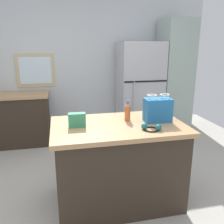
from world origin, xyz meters
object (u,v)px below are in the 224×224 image
object	(u,v)px
shopping_bag	(158,110)
bottle	(128,112)
small_box	(77,120)
ear_defenders	(151,128)
kitchen_island	(118,163)
refrigerator	(139,90)
tall_cabinet	(174,78)

from	to	relation	value
shopping_bag	bottle	distance (m)	0.33
small_box	ear_defenders	size ratio (longest dim) A/B	0.84
kitchen_island	refrigerator	xyz separation A→B (m)	(0.90, 1.96, 0.43)
refrigerator	small_box	world-z (taller)	refrigerator
refrigerator	small_box	size ratio (longest dim) A/B	10.37
kitchen_island	ear_defenders	xyz separation A→B (m)	(0.27, -0.25, 0.48)
kitchen_island	shopping_bag	distance (m)	0.73
refrigerator	bottle	world-z (taller)	refrigerator
kitchen_island	ear_defenders	bearing A→B (deg)	-42.42
ear_defenders	small_box	bearing A→B (deg)	160.15
kitchen_island	bottle	bearing A→B (deg)	37.89
refrigerator	tall_cabinet	bearing A→B (deg)	0.02
ear_defenders	refrigerator	bearing A→B (deg)	74.07
refrigerator	bottle	size ratio (longest dim) A/B	8.05
refrigerator	shopping_bag	world-z (taller)	refrigerator
small_box	bottle	xyz separation A→B (m)	(0.56, 0.10, 0.03)
tall_cabinet	shopping_bag	world-z (taller)	tall_cabinet
refrigerator	ear_defenders	xyz separation A→B (m)	(-0.63, -2.20, 0.05)
small_box	ear_defenders	xyz separation A→B (m)	(0.70, -0.25, -0.05)
refrigerator	shopping_bag	xyz separation A→B (m)	(-0.46, -1.95, 0.15)
shopping_bag	bottle	world-z (taller)	shopping_bag
tall_cabinet	refrigerator	bearing A→B (deg)	-179.98
kitchen_island	refrigerator	world-z (taller)	refrigerator
tall_cabinet	bottle	world-z (taller)	tall_cabinet
kitchen_island	refrigerator	size ratio (longest dim) A/B	0.78
shopping_bag	kitchen_island	bearing A→B (deg)	-179.54
refrigerator	bottle	xyz separation A→B (m)	(-0.77, -1.86, 0.12)
kitchen_island	tall_cabinet	bearing A→B (deg)	50.82
kitchen_island	small_box	xyz separation A→B (m)	(-0.43, 0.00, 0.53)
refrigerator	ear_defenders	world-z (taller)	refrigerator
kitchen_island	shopping_bag	xyz separation A→B (m)	(0.44, 0.00, 0.58)
ear_defenders	tall_cabinet	bearing A→B (deg)	59.02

